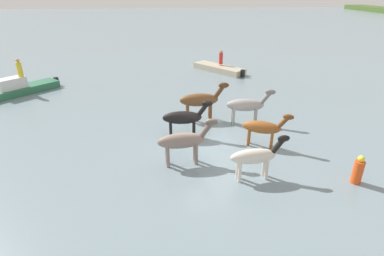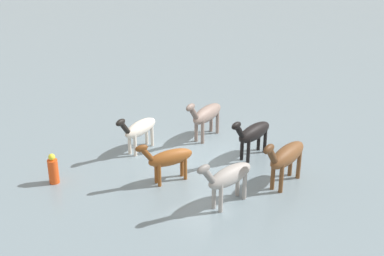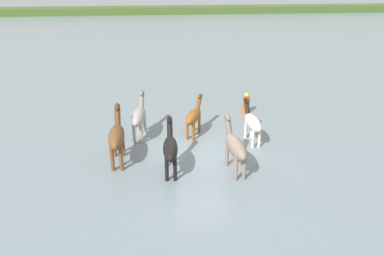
{
  "view_description": "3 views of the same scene",
  "coord_description": "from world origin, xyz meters",
  "views": [
    {
      "loc": [
        11.87,
        -2.14,
        6.64
      ],
      "look_at": [
        -0.05,
        -0.91,
        1.03
      ],
      "focal_mm": 28.57,
      "sensor_mm": 36.0,
      "label": 1
    },
    {
      "loc": [
        -11.31,
        15.08,
        10.07
      ],
      "look_at": [
        0.8,
        -0.04,
        1.02
      ],
      "focal_mm": 51.85,
      "sensor_mm": 36.0,
      "label": 2
    },
    {
      "loc": [
        -1.85,
        -13.65,
        6.99
      ],
      "look_at": [
        -0.25,
        0.84,
        0.93
      ],
      "focal_mm": 35.0,
      "sensor_mm": 36.0,
      "label": 3
    }
  ],
  "objects": [
    {
      "name": "ground_plane",
      "position": [
        0.0,
        0.0,
        0.0
      ],
      "size": [
        190.53,
        190.53,
        0.0
      ],
      "primitive_type": "plane",
      "color": "gray"
    },
    {
      "name": "buoy_channel_marker",
      "position": [
        3.12,
        4.86,
        0.51
      ],
      "size": [
        0.36,
        0.36,
        1.14
      ],
      "color": "#E54C19",
      "rests_on": "ground_plane"
    },
    {
      "name": "horse_gray_outer",
      "position": [
        2.46,
        1.17,
        0.95
      ],
      "size": [
        0.62,
        2.23,
        1.73
      ],
      "rotation": [
        0.0,
        0.0,
        1.64
      ],
      "color": "silver",
      "rests_on": "ground_plane"
    },
    {
      "name": "horse_dun_straggler",
      "position": [
        -1.27,
        -1.16,
        1.01
      ],
      "size": [
        0.62,
        2.36,
        1.83
      ],
      "rotation": [
        0.0,
        0.0,
        1.53
      ],
      "color": "black",
      "rests_on": "ground_plane"
    },
    {
      "name": "horse_dark_mare",
      "position": [
        1.13,
        -1.36,
        1.05
      ],
      "size": [
        0.73,
        2.46,
        1.9
      ],
      "rotation": [
        0.0,
        0.0,
        1.66
      ],
      "color": "gray",
      "rests_on": "ground_plane"
    },
    {
      "name": "horse_mid_herd",
      "position": [
        -3.3,
        -0.1,
        1.13
      ],
      "size": [
        0.62,
        2.62,
        2.04
      ],
      "rotation": [
        0.0,
        0.0,
        1.58
      ],
      "color": "brown",
      "rests_on": "ground_plane"
    },
    {
      "name": "horse_pinto_flank",
      "position": [
        -2.49,
        2.19,
        1.05
      ],
      "size": [
        0.82,
        2.47,
        1.91
      ],
      "rotation": [
        0.0,
        0.0,
        1.44
      ],
      "color": "#9E9993",
      "rests_on": "ground_plane"
    },
    {
      "name": "horse_chestnut_trailing",
      "position": [
        0.0,
        2.26,
        0.93
      ],
      "size": [
        1.17,
        2.12,
        1.69
      ],
      "rotation": [
        0.0,
        0.0,
        1.17
      ],
      "color": "brown",
      "rests_on": "ground_plane"
    }
  ]
}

